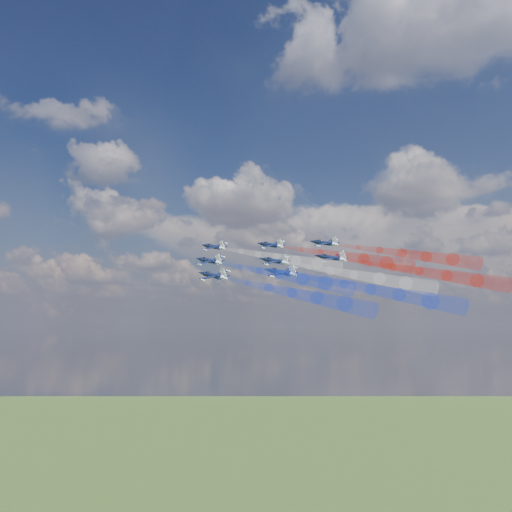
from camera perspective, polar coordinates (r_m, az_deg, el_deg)
The scene contains 16 objects.
jet_lead at distance 190.52m, azimuth -4.21°, elevation 0.91°, with size 9.69×12.12×3.23m, color black, non-canonical shape.
trail_lead at distance 170.56m, azimuth 2.05°, elevation -0.13°, with size 4.04×45.78×4.04m, color white, non-canonical shape.
jet_inner_left at distance 170.63m, azimuth -4.65°, elevation -0.48°, with size 9.69×12.12×3.23m, color black, non-canonical shape.
trail_inner_left at distance 150.74m, azimuth 2.39°, elevation -1.85°, with size 4.04×45.78×4.04m, color blue, non-canonical shape.
jet_inner_right at distance 186.66m, azimuth 1.49°, elevation 1.10°, with size 9.69×12.12×3.23m, color black, non-canonical shape.
trail_inner_right at distance 168.88m, azimuth 8.50°, elevation 0.05°, with size 4.04×45.78×4.04m, color red, non-canonical shape.
jet_outer_left at distance 156.41m, azimuth -4.25°, elevation -1.96°, with size 9.69×12.12×3.23m, color black, non-canonical shape.
trail_outer_left at distance 136.90m, azimuth 3.58°, elevation -3.67°, with size 4.04×45.78×4.04m, color blue, non-canonical shape.
jet_center_third at distance 169.12m, azimuth 1.86°, elevation -0.49°, with size 9.69×12.12×3.23m, color black, non-canonical shape.
trail_center_third at distance 151.74m, azimuth 9.72°, elevation -1.84°, with size 4.04×45.78×4.04m, color white, non-canonical shape.
jet_outer_right at distance 186.28m, azimuth 6.85°, elevation 1.29°, with size 9.69×12.12×3.23m, color black, non-canonical shape.
trail_outer_right at distance 170.70m, azimuth 14.35°, elevation 0.26°, with size 4.04×45.78×4.04m, color red, non-canonical shape.
jet_rear_left at distance 153.79m, azimuth 2.53°, elevation -1.63°, with size 9.69×12.12×3.23m, color black, non-canonical shape.
trail_rear_left at distance 136.94m, azimuth 11.34°, elevation -3.26°, with size 4.04×45.78×4.04m, color blue, non-canonical shape.
jet_rear_right at distance 168.24m, azimuth 7.49°, elevation -0.18°, with size 9.69×12.12×3.23m, color black, non-canonical shape.
trail_rear_right at distance 153.20m, azimuth 15.94°, elevation -1.48°, with size 4.04×45.78×4.04m, color red, non-canonical shape.
Camera 1 is at (102.52, -127.20, 120.84)m, focal length 40.20 mm.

